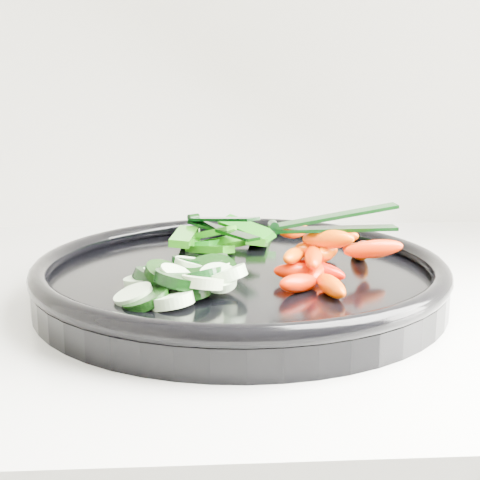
{
  "coord_description": "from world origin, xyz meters",
  "views": [
    {
      "loc": [
        -0.71,
        1.08,
        1.12
      ],
      "look_at": [
        -0.68,
        1.67,
        0.99
      ],
      "focal_mm": 50.0,
      "sensor_mm": 36.0,
      "label": 1
    }
  ],
  "objects": [
    {
      "name": "veggie_tray",
      "position": [
        -0.68,
        1.67,
        0.95
      ],
      "size": [
        0.47,
        0.47,
        0.04
      ],
      "color": "black",
      "rests_on": "counter"
    },
    {
      "name": "cucumber_pile",
      "position": [
        -0.73,
        1.62,
        0.96
      ],
      "size": [
        0.12,
        0.12,
        0.04
      ],
      "color": "black",
      "rests_on": "veggie_tray"
    },
    {
      "name": "carrot_pile",
      "position": [
        -0.6,
        1.65,
        0.97
      ],
      "size": [
        0.11,
        0.16,
        0.05
      ],
      "color": "#F13F00",
      "rests_on": "veggie_tray"
    },
    {
      "name": "pepper_pile",
      "position": [
        -0.7,
        1.77,
        0.96
      ],
      "size": [
        0.11,
        0.1,
        0.04
      ],
      "color": "#09670F",
      "rests_on": "veggie_tray"
    },
    {
      "name": "tong_pepper",
      "position": [
        -0.69,
        1.76,
        0.98
      ],
      "size": [
        0.07,
        0.1,
        0.02
      ],
      "color": "black",
      "rests_on": "pepper_pile"
    },
    {
      "name": "tong_carrot",
      "position": [
        -0.6,
        1.65,
        1.0
      ],
      "size": [
        0.11,
        0.02,
        0.02
      ],
      "color": "black",
      "rests_on": "carrot_pile"
    }
  ]
}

